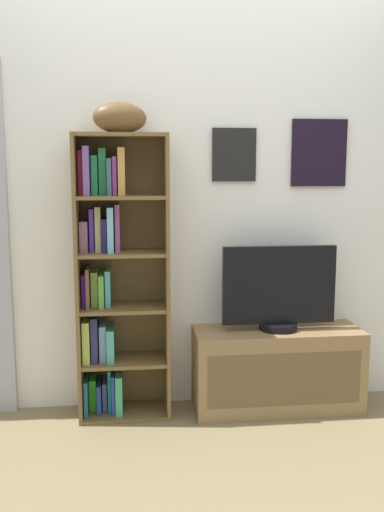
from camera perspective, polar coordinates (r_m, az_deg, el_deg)
The scene contains 6 objects.
ground at distance 2.62m, azimuth 3.69°, elevation -24.23°, with size 5.20×5.20×0.04m, color olive.
back_wall at distance 3.32m, azimuth 0.52°, elevation 5.84°, with size 4.80×0.08×2.48m.
bookshelf at distance 3.21m, azimuth -8.08°, elevation -2.26°, with size 0.51×0.29×1.60m.
football at distance 3.13m, azimuth -7.35°, elevation 13.78°, with size 0.30×0.17×0.17m, color brown.
tv_stand at distance 3.41m, azimuth 8.66°, elevation -11.33°, with size 0.98×0.35×0.49m.
television at distance 3.28m, azimuth 8.85°, elevation -3.36°, with size 0.66×0.22×0.49m.
Camera 1 is at (-0.40, -2.17, 1.40)m, focal length 39.28 mm.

